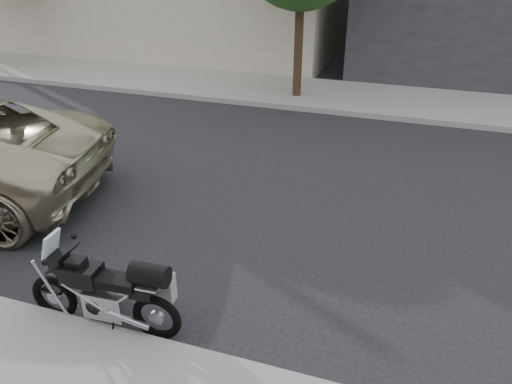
{
  "coord_description": "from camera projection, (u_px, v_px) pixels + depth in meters",
  "views": [
    {
      "loc": [
        -1.38,
        7.78,
        4.33
      ],
      "look_at": [
        0.71,
        1.54,
        0.9
      ],
      "focal_mm": 35.0,
      "sensor_mm": 36.0,
      "label": 1
    }
  ],
  "objects": [
    {
      "name": "ground",
      "position": [
        321.0,
        205.0,
        8.93
      ],
      "size": [
        120.0,
        120.0,
        0.0
      ],
      "primitive_type": "plane",
      "color": "black",
      "rests_on": "ground"
    },
    {
      "name": "far_sidewalk",
      "position": [
        368.0,
        99.0,
        14.36
      ],
      "size": [
        44.0,
        3.0,
        0.15
      ],
      "primitive_type": "cube",
      "color": "gray",
      "rests_on": "ground"
    },
    {
      "name": "motorcycle",
      "position": [
        113.0,
        292.0,
        5.91
      ],
      "size": [
        2.01,
        0.71,
        1.27
      ],
      "rotation": [
        0.0,
        0.0,
        0.05
      ],
      "color": "black",
      "rests_on": "ground"
    }
  ]
}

